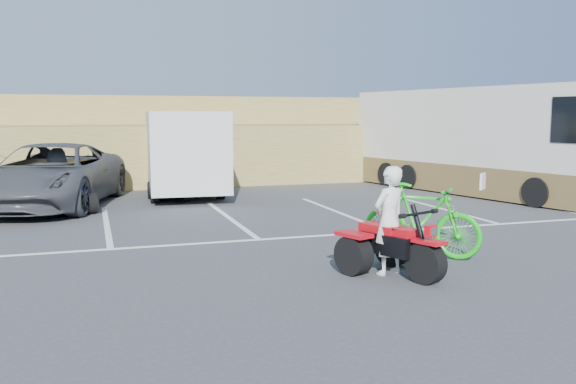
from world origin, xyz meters
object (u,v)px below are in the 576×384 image
object	(u,v)px
red_trike_atv	(396,276)
quad_atv_green	(169,200)
rv_motorhome	(475,148)
rider	(389,220)
green_dirt_bike	(421,220)
cargo_trailer	(184,150)
grey_pickup	(51,175)
quad_atv_blue	(66,213)

from	to	relation	value
red_trike_atv	quad_atv_green	world-z (taller)	red_trike_atv
red_trike_atv	quad_atv_green	size ratio (longest dim) A/B	1.10
rv_motorhome	rider	bearing A→B (deg)	-144.86
rv_motorhome	green_dirt_bike	bearing A→B (deg)	-143.61
red_trike_atv	quad_atv_green	xyz separation A→B (m)	(-2.17, 9.16, 0.00)
green_dirt_bike	quad_atv_green	world-z (taller)	green_dirt_bike
cargo_trailer	rv_motorhome	world-z (taller)	rv_motorhome
grey_pickup	quad_atv_green	xyz separation A→B (m)	(3.01, 0.29, -0.81)
rider	cargo_trailer	bearing A→B (deg)	-102.78
red_trike_atv	grey_pickup	world-z (taller)	grey_pickup
green_dirt_bike	quad_atv_green	distance (m)	8.74
rider	cargo_trailer	size ratio (longest dim) A/B	0.30
grey_pickup	cargo_trailer	world-z (taller)	cargo_trailer
quad_atv_blue	grey_pickup	bearing A→B (deg)	89.04
green_dirt_bike	grey_pickup	xyz separation A→B (m)	(-6.18, 7.84, 0.20)
red_trike_atv	grey_pickup	xyz separation A→B (m)	(-5.19, 8.87, 0.81)
rider	quad_atv_blue	xyz separation A→B (m)	(-4.76, 7.55, -0.80)
green_dirt_bike	rv_motorhome	xyz separation A→B (m)	(5.94, 7.07, 0.73)
quad_atv_green	red_trike_atv	bearing A→B (deg)	-75.68
cargo_trailer	grey_pickup	bearing A→B (deg)	-154.52
green_dirt_bike	cargo_trailer	size ratio (longest dim) A/B	0.38
grey_pickup	quad_atv_green	bearing A→B (deg)	21.05
grey_pickup	cargo_trailer	distance (m)	3.94
green_dirt_bike	quad_atv_blue	xyz separation A→B (m)	(-5.81, 6.66, -0.61)
red_trike_atv	green_dirt_bike	xyz separation A→B (m)	(1.00, 1.03, 0.61)
rv_motorhome	quad_atv_blue	xyz separation A→B (m)	(-11.75, -0.40, -1.34)
rider	quad_atv_green	bearing A→B (deg)	-97.93
rider	grey_pickup	size ratio (longest dim) A/B	0.27
cargo_trailer	red_trike_atv	bearing A→B (deg)	-77.54
quad_atv_blue	rv_motorhome	bearing A→B (deg)	-16.64
rider	quad_atv_green	xyz separation A→B (m)	(-2.12, 9.02, -0.80)
red_trike_atv	quad_atv_green	bearing A→B (deg)	82.20
rv_motorhome	red_trike_atv	bearing A→B (deg)	-144.15
rider	green_dirt_bike	bearing A→B (deg)	-160.91
green_dirt_bike	quad_atv_blue	distance (m)	8.86
grey_pickup	quad_atv_green	distance (m)	3.13
green_dirt_bike	rv_motorhome	bearing A→B (deg)	7.79
grey_pickup	green_dirt_bike	bearing A→B (deg)	-36.14
green_dirt_bike	cargo_trailer	xyz separation A→B (m)	(-2.55, 9.28, 0.71)
cargo_trailer	rider	bearing A→B (deg)	-77.72
grey_pickup	quad_atv_blue	size ratio (longest dim) A/B	3.95
grey_pickup	cargo_trailer	xyz separation A→B (m)	(3.63, 1.44, 0.51)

